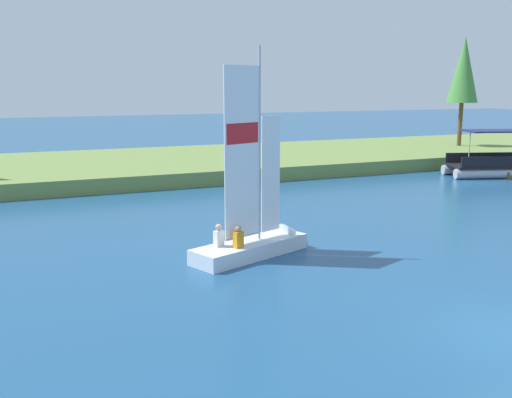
% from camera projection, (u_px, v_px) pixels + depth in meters
% --- Properties ---
extents(shore_bank, '(80.00, 13.81, 0.80)m').
position_uv_depth(shore_bank, '(172.00, 164.00, 37.09)').
color(shore_bank, olive).
rests_on(shore_bank, ground).
extents(shoreline_tree_centre, '(2.28, 2.28, 8.08)m').
position_uv_depth(shoreline_tree_centre, '(464.00, 71.00, 43.51)').
color(shoreline_tree_centre, brown).
rests_on(shoreline_tree_centre, shore_bank).
extents(wooden_dock, '(1.76, 4.97, 0.39)m').
position_uv_depth(wooden_dock, '(487.00, 170.00, 36.04)').
color(wooden_dock, brown).
rests_on(wooden_dock, ground).
extents(sailboat, '(4.67, 2.69, 6.78)m').
position_uv_depth(sailboat, '(264.00, 236.00, 18.67)').
color(sailboat, silver).
rests_on(sailboat, ground).
extents(pontoon_boat, '(6.25, 4.02, 2.73)m').
position_uv_depth(pontoon_boat, '(496.00, 165.00, 34.54)').
color(pontoon_boat, '#B2B2B7').
rests_on(pontoon_boat, ground).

